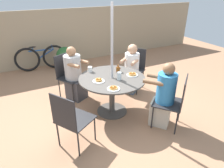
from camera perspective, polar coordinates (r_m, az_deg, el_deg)
ground_plane at (r=4.05m, az=0.00°, el=-7.68°), size 12.00×12.00×0.00m
back_fence at (r=6.53m, az=-13.06°, el=13.08°), size 10.00×0.06×1.65m
patio_table at (r=3.75m, az=0.00°, el=-0.03°), size 1.23×1.23×0.74m
umbrella_pole at (r=3.58m, az=0.00°, el=5.94°), size 0.04×0.04×2.04m
patio_chair_north at (r=3.52m, az=17.43°, el=-4.30°), size 0.67×0.67×0.96m
diner_north at (r=3.54m, az=14.49°, el=-3.73°), size 0.55×0.58×1.18m
patio_chair_east at (r=4.74m, az=6.35°, el=4.95°), size 0.66×0.66×0.96m
diner_east at (r=4.59m, az=5.49°, el=3.87°), size 0.56×0.53×1.12m
patio_chair_south at (r=4.45m, az=-12.46°, el=3.01°), size 0.64×0.64×0.96m
diner_south at (r=4.34m, az=-10.71°, el=2.30°), size 0.52×0.56×1.17m
patio_chair_west at (r=3.00m, az=-11.74°, el=-9.52°), size 0.65×0.65×0.96m
pancake_plate_a at (r=3.79m, az=5.81°, el=2.73°), size 0.21×0.21×0.05m
pancake_plate_b at (r=3.54m, az=-3.83°, el=0.99°), size 0.21×0.21×0.06m
pancake_plate_c at (r=3.27m, az=0.43°, el=-1.24°), size 0.21×0.21×0.04m
syrup_bottle at (r=3.91m, az=1.73°, el=4.26°), size 0.10×0.07×0.14m
coffee_cup at (r=3.94m, az=-6.29°, el=4.23°), size 0.09×0.09×0.10m
drinking_glass_a at (r=3.58m, az=2.04°, el=2.29°), size 0.08×0.08×0.14m
bicycle at (r=6.21m, az=-19.53°, el=7.04°), size 1.46×0.44×0.72m
potted_shrub at (r=5.95m, az=-13.21°, el=7.30°), size 0.49×0.49×0.70m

